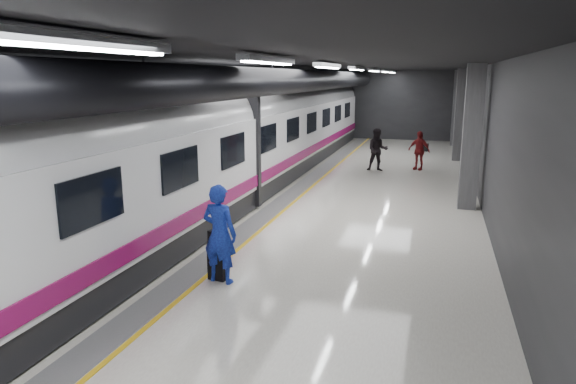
% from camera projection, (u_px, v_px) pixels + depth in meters
% --- Properties ---
extents(ground, '(40.00, 40.00, 0.00)m').
position_uv_depth(ground, '(313.00, 213.00, 15.80)').
color(ground, white).
rests_on(ground, ground).
extents(platform_hall, '(10.02, 40.02, 4.51)m').
position_uv_depth(platform_hall, '(313.00, 95.00, 15.99)').
color(platform_hall, black).
rests_on(platform_hall, ground).
extents(train, '(3.05, 38.00, 4.05)m').
position_uv_depth(train, '(214.00, 142.00, 16.23)').
color(train, black).
rests_on(train, ground).
extents(traveler_main, '(0.81, 0.59, 2.04)m').
position_uv_depth(traveler_main, '(220.00, 234.00, 10.30)').
color(traveler_main, blue).
rests_on(traveler_main, ground).
extents(suitcase_main, '(0.41, 0.30, 0.62)m').
position_uv_depth(suitcase_main, '(218.00, 265.00, 10.58)').
color(suitcase_main, black).
rests_on(suitcase_main, ground).
extents(shoulder_bag, '(0.36, 0.27, 0.43)m').
position_uv_depth(shoulder_bag, '(216.00, 241.00, 10.45)').
color(shoulder_bag, black).
rests_on(shoulder_bag, suitcase_main).
extents(traveler_far_a, '(1.02, 0.86, 1.88)m').
position_uv_depth(traveler_far_a, '(377.00, 150.00, 22.67)').
color(traveler_far_a, black).
rests_on(traveler_far_a, ground).
extents(traveler_far_b, '(1.10, 0.80, 1.74)m').
position_uv_depth(traveler_far_b, '(419.00, 150.00, 22.99)').
color(traveler_far_b, maroon).
rests_on(traveler_far_b, ground).
extents(suitcase_far, '(0.34, 0.27, 0.44)m').
position_uv_depth(suitcase_far, '(425.00, 147.00, 28.81)').
color(suitcase_far, black).
rests_on(suitcase_far, ground).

